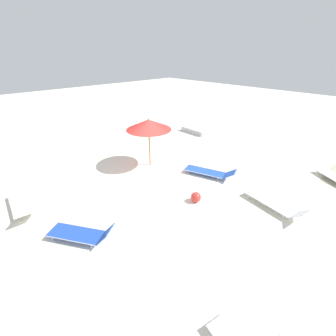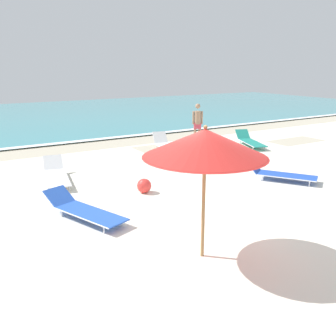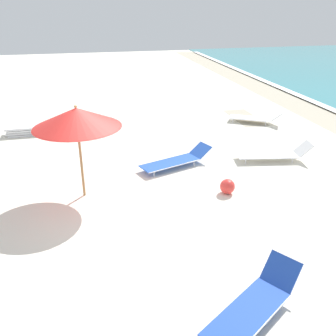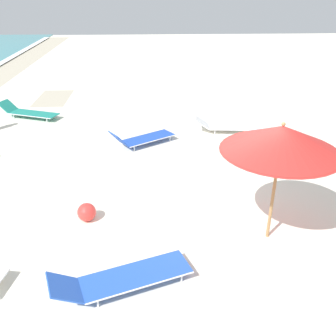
{
  "view_description": "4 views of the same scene",
  "coord_description": "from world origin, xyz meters",
  "px_view_note": "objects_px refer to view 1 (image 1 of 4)",
  "views": [
    {
      "loc": [
        5.3,
        6.86,
        5.1
      ],
      "look_at": [
        -0.04,
        1.21,
        1.03
      ],
      "focal_mm": 24.0,
      "sensor_mm": 36.0,
      "label": 1
    },
    {
      "loc": [
        -4.68,
        -5.98,
        3.3
      ],
      "look_at": [
        -0.33,
        1.17,
        1.01
      ],
      "focal_mm": 40.0,
      "sensor_mm": 36.0,
      "label": 2
    },
    {
      "loc": [
        7.77,
        -0.94,
        4.59
      ],
      "look_at": [
        -0.52,
        0.99,
        0.76
      ],
      "focal_mm": 40.0,
      "sensor_mm": 36.0,
      "label": 3
    },
    {
      "loc": [
        -6.87,
        1.13,
        4.5
      ],
      "look_at": [
        0.07,
        0.79,
        1.01
      ],
      "focal_mm": 40.0,
      "sensor_mm": 36.0,
      "label": 4
    }
  ],
  "objects_px": {
    "beach_ball": "(196,197)",
    "sun_lounger_near_water_right": "(82,234)",
    "sun_lounger_mid_beach_pair_a": "(210,172)",
    "beach_umbrella": "(149,125)",
    "lounger_stack": "(194,130)",
    "sun_lounger_under_umbrella": "(275,204)",
    "sun_lounger_mid_beach_pair_b": "(21,206)"
  },
  "relations": [
    {
      "from": "sun_lounger_under_umbrella",
      "to": "sun_lounger_near_water_right",
      "type": "relative_size",
      "value": 1.15
    },
    {
      "from": "sun_lounger_near_water_right",
      "to": "beach_ball",
      "type": "relative_size",
      "value": 5.23
    },
    {
      "from": "beach_umbrella",
      "to": "sun_lounger_mid_beach_pair_a",
      "type": "relative_size",
      "value": 1.01
    },
    {
      "from": "sun_lounger_near_water_right",
      "to": "beach_ball",
      "type": "xyz_separation_m",
      "value": [
        -3.97,
        1.09,
        -0.02
      ]
    },
    {
      "from": "beach_umbrella",
      "to": "lounger_stack",
      "type": "height_order",
      "value": "beach_umbrella"
    },
    {
      "from": "beach_umbrella",
      "to": "lounger_stack",
      "type": "relative_size",
      "value": 1.23
    },
    {
      "from": "beach_umbrella",
      "to": "sun_lounger_near_water_right",
      "type": "xyz_separation_m",
      "value": [
        4.7,
        2.52,
        -1.84
      ]
    },
    {
      "from": "beach_ball",
      "to": "sun_lounger_near_water_right",
      "type": "bearing_deg",
      "value": -15.34
    },
    {
      "from": "sun_lounger_under_umbrella",
      "to": "beach_ball",
      "type": "height_order",
      "value": "sun_lounger_under_umbrella"
    },
    {
      "from": "sun_lounger_mid_beach_pair_a",
      "to": "beach_umbrella",
      "type": "bearing_deg",
      "value": -85.72
    },
    {
      "from": "lounger_stack",
      "to": "sun_lounger_mid_beach_pair_b",
      "type": "height_order",
      "value": "sun_lounger_mid_beach_pair_b"
    },
    {
      "from": "sun_lounger_under_umbrella",
      "to": "sun_lounger_mid_beach_pair_a",
      "type": "distance_m",
      "value": 3.1
    },
    {
      "from": "sun_lounger_near_water_right",
      "to": "sun_lounger_mid_beach_pair_b",
      "type": "distance_m",
      "value": 3.0
    },
    {
      "from": "beach_ball",
      "to": "sun_lounger_under_umbrella",
      "type": "bearing_deg",
      "value": 127.95
    },
    {
      "from": "lounger_stack",
      "to": "sun_lounger_under_umbrella",
      "type": "relative_size",
      "value": 0.82
    },
    {
      "from": "sun_lounger_near_water_right",
      "to": "beach_ball",
      "type": "bearing_deg",
      "value": 131.27
    },
    {
      "from": "sun_lounger_near_water_right",
      "to": "sun_lounger_mid_beach_pair_b",
      "type": "relative_size",
      "value": 0.9
    },
    {
      "from": "lounger_stack",
      "to": "beach_umbrella",
      "type": "bearing_deg",
      "value": 17.62
    },
    {
      "from": "sun_lounger_mid_beach_pair_a",
      "to": "beach_ball",
      "type": "bearing_deg",
      "value": 3.63
    },
    {
      "from": "sun_lounger_under_umbrella",
      "to": "sun_lounger_near_water_right",
      "type": "xyz_separation_m",
      "value": [
        5.71,
        -3.33,
        0.01
      ]
    },
    {
      "from": "sun_lounger_mid_beach_pair_b",
      "to": "beach_ball",
      "type": "height_order",
      "value": "sun_lounger_mid_beach_pair_b"
    },
    {
      "from": "beach_ball",
      "to": "sun_lounger_mid_beach_pair_b",
      "type": "bearing_deg",
      "value": -38.51
    },
    {
      "from": "lounger_stack",
      "to": "sun_lounger_near_water_right",
      "type": "height_order",
      "value": "sun_lounger_near_water_right"
    },
    {
      "from": "beach_ball",
      "to": "sun_lounger_mid_beach_pair_a",
      "type": "bearing_deg",
      "value": -156.46
    },
    {
      "from": "sun_lounger_mid_beach_pair_a",
      "to": "lounger_stack",
      "type": "bearing_deg",
      "value": -152.44
    },
    {
      "from": "sun_lounger_mid_beach_pair_a",
      "to": "beach_ball",
      "type": "height_order",
      "value": "sun_lounger_mid_beach_pair_a"
    },
    {
      "from": "sun_lounger_mid_beach_pair_a",
      "to": "beach_ball",
      "type": "xyz_separation_m",
      "value": [
        1.97,
        0.86,
        -0.01
      ]
    },
    {
      "from": "sun_lounger_under_umbrella",
      "to": "sun_lounger_mid_beach_pair_b",
      "type": "distance_m",
      "value": 9.1
    },
    {
      "from": "sun_lounger_mid_beach_pair_a",
      "to": "sun_lounger_under_umbrella",
      "type": "bearing_deg",
      "value": 65.95
    },
    {
      "from": "sun_lounger_under_umbrella",
      "to": "sun_lounger_mid_beach_pair_a",
      "type": "bearing_deg",
      "value": -84.04
    },
    {
      "from": "sun_lounger_mid_beach_pair_a",
      "to": "sun_lounger_mid_beach_pair_b",
      "type": "xyz_separation_m",
      "value": [
        6.91,
        -3.07,
        0.0
      ]
    },
    {
      "from": "sun_lounger_near_water_right",
      "to": "beach_ball",
      "type": "distance_m",
      "value": 4.12
    }
  ]
}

